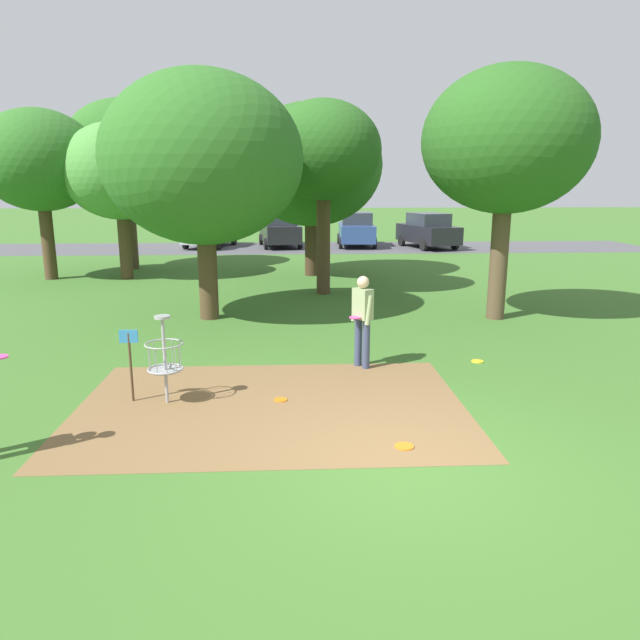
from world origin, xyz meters
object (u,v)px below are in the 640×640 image
tree_near_right (125,151)px  tree_mid_center (323,152)px  tree_far_left (40,161)px  parked_car_center_right (356,229)px  tree_near_left (507,142)px  parked_car_rightmost (428,231)px  frisbee_near_basket (477,361)px  tree_mid_left (203,159)px  frisbee_by_tee (404,446)px  tree_mid_right (120,172)px  frisbee_far_left (281,400)px  player_foreground_watching (362,316)px  parked_car_leftmost (210,230)px  parked_car_center_left (280,230)px  tree_far_center (311,165)px  disc_golf_basket (161,356)px

tree_near_right → tree_mid_center: bearing=-39.0°
tree_far_left → parked_car_center_right: tree_far_left is taller
tree_near_left → parked_car_rightmost: size_ratio=1.34×
frisbee_near_basket → tree_mid_left: 7.95m
frisbee_by_tee → tree_mid_center: bearing=92.2°
tree_mid_right → parked_car_center_right: (9.52, 10.91, -2.82)m
tree_mid_left → frisbee_near_basket: bearing=-35.7°
tree_near_left → parked_car_center_right: 18.28m
frisbee_near_basket → tree_near_right: (-9.90, 13.32, 4.58)m
tree_mid_center → frisbee_far_left: bearing=-97.4°
player_foreground_watching → tree_mid_left: 6.16m
player_foreground_watching → parked_car_leftmost: parked_car_leftmost is taller
tree_mid_left → parked_car_rightmost: (9.42, 16.45, -2.98)m
player_foreground_watching → parked_car_center_left: 21.77m
player_foreground_watching → tree_near_right: 15.95m
tree_far_left → parked_car_center_right: (12.22, 10.85, -3.18)m
tree_mid_center → frisbee_by_tee: bearing=-87.8°
frisbee_near_basket → tree_mid_right: 14.72m
tree_mid_right → tree_far_center: size_ratio=0.88×
tree_mid_left → disc_golf_basket: bearing=-89.4°
frisbee_far_left → tree_mid_right: size_ratio=0.04×
tree_near_left → parked_car_rightmost: tree_near_left is taller
tree_near_right → tree_mid_left: 10.24m
frisbee_far_left → tree_mid_left: tree_mid_left is taller
tree_mid_right → parked_car_center_left: tree_mid_right is taller
frisbee_near_basket → frisbee_far_left: 4.19m
frisbee_by_tee → tree_far_center: bearing=92.5°
tree_mid_center → parked_car_leftmost: 15.58m
frisbee_by_tee → tree_near_left: tree_near_left is taller
tree_mid_left → parked_car_leftmost: size_ratio=1.33×
disc_golf_basket → frisbee_far_left: size_ratio=6.69×
player_foreground_watching → parked_car_center_right: parked_car_center_right is taller
disc_golf_basket → tree_mid_right: bearing=107.2°
frisbee_near_basket → parked_car_center_left: parked_car_center_left is taller
parked_car_leftmost → parked_car_rightmost: 11.72m
tree_mid_left → tree_near_right: bearing=114.8°
tree_near_right → tree_mid_left: size_ratio=1.09×
tree_near_left → player_foreground_watching: bearing=-135.0°
frisbee_near_basket → tree_near_left: size_ratio=0.04×
tree_mid_right → parked_car_leftmost: tree_mid_right is taller
frisbee_far_left → parked_car_leftmost: (-4.13, 23.47, 0.91)m
parked_car_center_right → tree_mid_right: bearing=-131.1°
player_foreground_watching → tree_mid_center: size_ratio=0.30×
tree_mid_center → parked_car_center_left: tree_mid_center is taller
tree_far_center → frisbee_far_left: bearing=-94.3°
tree_mid_center → tree_far_center: tree_far_center is taller
parked_car_rightmost → parked_car_center_right: bearing=163.9°
disc_golf_basket → player_foreground_watching: size_ratio=0.81×
parked_car_center_left → player_foreground_watching: bearing=-85.1°
disc_golf_basket → tree_far_center: tree_far_center is taller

